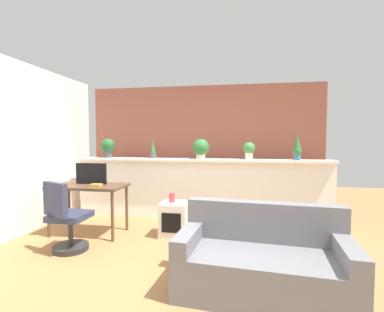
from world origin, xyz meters
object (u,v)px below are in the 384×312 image
at_px(side_cube_shelf, 174,219).
at_px(couch, 263,262).
at_px(potted_plant_0, 108,147).
at_px(potted_plant_3, 249,150).
at_px(desk, 89,190).
at_px(potted_plant_1, 153,149).
at_px(potted_plant_2, 201,148).
at_px(potted_plant_4, 297,148).
at_px(book_on_desk, 96,185).
at_px(vase_on_shelf, 172,197).
at_px(tv_monitor, 91,174).
at_px(office_chair, 66,222).

relative_size(side_cube_shelf, couch, 0.31).
height_order(potted_plant_0, side_cube_shelf, potted_plant_0).
relative_size(potted_plant_0, potted_plant_3, 1.22).
bearing_deg(desk, potted_plant_0, 101.31).
bearing_deg(potted_plant_1, desk, -121.59).
distance_m(potted_plant_2, potted_plant_4, 1.63).
xyz_separation_m(potted_plant_0, potted_plant_3, (2.63, -0.02, -0.04)).
height_order(potted_plant_2, potted_plant_4, potted_plant_4).
relative_size(book_on_desk, couch, 0.10).
distance_m(potted_plant_4, vase_on_shelf, 2.25).
distance_m(potted_plant_2, vase_on_shelf, 1.19).
relative_size(desk, tv_monitor, 2.24).
distance_m(office_chair, couch, 2.45).
bearing_deg(potted_plant_3, couch, -88.51).
relative_size(potted_plant_2, desk, 0.32).
distance_m(potted_plant_2, desk, 1.99).
height_order(office_chair, book_on_desk, office_chair).
bearing_deg(potted_plant_1, potted_plant_4, -1.63).
bearing_deg(potted_plant_4, potted_plant_0, 178.85).
distance_m(potted_plant_0, book_on_desk, 1.37).
distance_m(potted_plant_4, book_on_desk, 3.27).
relative_size(potted_plant_1, potted_plant_3, 1.22).
relative_size(potted_plant_1, potted_plant_2, 1.03).
xyz_separation_m(tv_monitor, side_cube_shelf, (1.30, 0.04, -0.66)).
distance_m(office_chair, side_cube_shelf, 1.47).
xyz_separation_m(potted_plant_4, desk, (-3.20, -1.02, -0.63)).
bearing_deg(potted_plant_0, potted_plant_3, -0.47).
bearing_deg(potted_plant_1, side_cube_shelf, -56.81).
xyz_separation_m(desk, vase_on_shelf, (1.27, 0.14, -0.09)).
height_order(potted_plant_0, desk, potted_plant_0).
bearing_deg(potted_plant_2, vase_on_shelf, -108.87).
height_order(potted_plant_0, potted_plant_3, potted_plant_0).
distance_m(potted_plant_4, office_chair, 3.67).
xyz_separation_m(potted_plant_3, office_chair, (-2.33, -1.75, -0.87)).
bearing_deg(book_on_desk, office_chair, -100.20).
height_order(potted_plant_1, potted_plant_4, potted_plant_4).
relative_size(potted_plant_4, tv_monitor, 0.88).
height_order(potted_plant_2, side_cube_shelf, potted_plant_2).
distance_m(potted_plant_3, tv_monitor, 2.63).
xyz_separation_m(side_cube_shelf, vase_on_shelf, (-0.04, 0.02, 0.32)).
bearing_deg(book_on_desk, side_cube_shelf, 11.84).
height_order(tv_monitor, vase_on_shelf, tv_monitor).
bearing_deg(office_chair, potted_plant_1, 71.69).
distance_m(tv_monitor, side_cube_shelf, 1.46).
xyz_separation_m(side_cube_shelf, couch, (1.17, -1.35, 0.03)).
relative_size(potted_plant_3, office_chair, 0.33).
height_order(potted_plant_4, desk, potted_plant_4).
xyz_separation_m(potted_plant_1, couch, (1.80, -2.32, -0.97)).
bearing_deg(desk, tv_monitor, 87.91).
bearing_deg(couch, potted_plant_3, 91.49).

